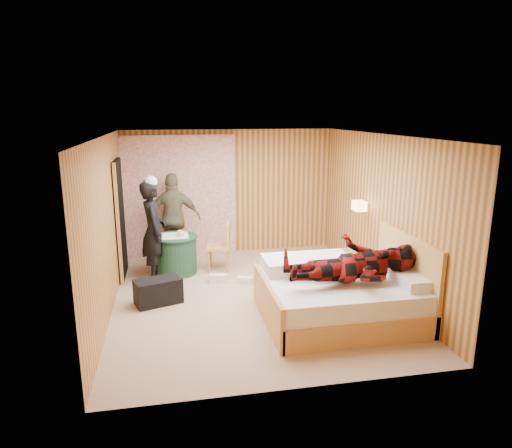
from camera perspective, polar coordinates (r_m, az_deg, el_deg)
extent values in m
cube|color=tan|center=(7.27, -0.52, -9.09)|extent=(4.20, 5.00, 0.01)
cube|color=white|center=(6.71, -0.57, 11.00)|extent=(4.20, 5.00, 0.01)
cube|color=tan|center=(9.30, -3.32, 4.02)|extent=(4.20, 0.02, 2.50)
cube|color=tan|center=(6.84, -18.13, -0.25)|extent=(0.02, 5.00, 2.50)
cube|color=tan|center=(7.54, 15.37, 1.22)|extent=(0.02, 5.00, 2.50)
cube|color=white|center=(9.17, -9.47, 3.39)|extent=(2.20, 0.08, 2.40)
cube|color=black|center=(8.24, -16.60, 0.58)|extent=(0.06, 0.90, 2.05)
cylinder|color=gold|center=(7.88, 13.31, 2.25)|extent=(0.18, 0.04, 0.04)
cube|color=beige|center=(7.85, 12.78, 2.24)|extent=(0.18, 0.24, 0.16)
cube|color=#ECBE60|center=(6.62, 10.64, -10.24)|extent=(2.13, 1.70, 0.32)
cube|color=silver|center=(6.50, 10.75, -7.89)|extent=(2.06, 1.64, 0.27)
cube|color=#ECBE60|center=(6.27, 1.47, -10.01)|extent=(0.06, 1.70, 0.60)
cube|color=#ECBE60|center=(6.86, 18.33, -6.03)|extent=(0.06, 1.70, 1.17)
cube|color=silver|center=(6.44, 19.08, -6.68)|extent=(0.40, 0.58, 0.15)
cube|color=silver|center=(7.11, 15.88, -4.51)|extent=(0.40, 0.58, 0.15)
cube|color=silver|center=(6.73, 6.39, -4.90)|extent=(1.28, 0.64, 0.19)
cube|color=#ECBE60|center=(8.11, 12.12, -5.07)|extent=(0.36, 0.50, 0.50)
cube|color=#ECBE60|center=(8.06, 12.18, -4.01)|extent=(0.38, 0.51, 0.03)
cylinder|color=#21492D|center=(8.32, -9.98, -3.84)|extent=(0.73, 0.73, 0.67)
cylinder|color=#21492D|center=(8.23, -10.08, -1.59)|extent=(0.79, 0.79, 0.03)
cube|color=silver|center=(8.22, -10.08, -1.46)|extent=(0.58, 0.58, 0.01)
cube|color=#ECBE60|center=(8.82, -10.08, -2.06)|extent=(0.47, 0.47, 0.05)
cube|color=#ECBE60|center=(8.94, -10.03, -0.18)|extent=(0.42, 0.09, 0.46)
cylinder|color=#ECBE60|center=(8.74, -11.24, -3.86)|extent=(0.04, 0.04, 0.43)
cylinder|color=#ECBE60|center=(9.03, -8.84, -3.18)|extent=(0.04, 0.04, 0.43)
cube|color=#ECBE60|center=(8.35, -4.70, -2.87)|extent=(0.48, 0.48, 0.05)
cube|color=#ECBE60|center=(8.27, -3.46, -1.27)|extent=(0.12, 0.41, 0.45)
cylinder|color=#ECBE60|center=(8.59, -5.68, -4.01)|extent=(0.04, 0.04, 0.42)
cylinder|color=#ECBE60|center=(8.25, -3.63, -4.73)|extent=(0.04, 0.04, 0.42)
cube|color=black|center=(7.13, -12.13, -8.23)|extent=(0.76, 0.56, 0.39)
cube|color=silver|center=(7.86, -4.72, -6.79)|extent=(0.32, 0.17, 0.14)
cube|color=silver|center=(7.79, -1.37, -7.04)|extent=(0.28, 0.19, 0.11)
imported|color=black|center=(7.94, -12.70, -0.86)|extent=(0.48, 0.67, 1.73)
imported|color=brown|center=(8.82, -10.21, 0.71)|extent=(1.05, 0.53, 1.72)
imported|color=maroon|center=(6.16, 12.09, -3.64)|extent=(0.86, 0.67, 1.77)
imported|color=silver|center=(7.98, 12.36, -3.43)|extent=(0.26, 0.28, 0.02)
imported|color=silver|center=(7.98, 12.36, -3.30)|extent=(0.19, 0.24, 0.02)
imported|color=silver|center=(8.13, 11.88, -2.83)|extent=(0.12, 0.12, 0.09)
imported|color=silver|center=(8.16, -9.39, -1.15)|extent=(0.14, 0.14, 0.10)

